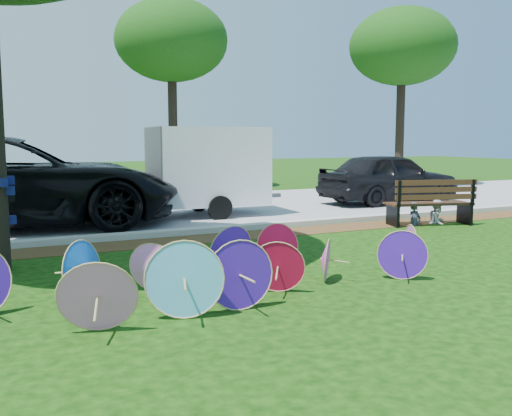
# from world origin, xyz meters

# --- Properties ---
(ground) EXTENTS (90.00, 90.00, 0.00)m
(ground) POSITION_xyz_m (0.00, 0.00, 0.00)
(ground) COLOR black
(ground) RESTS_ON ground
(mulch_strip) EXTENTS (90.00, 1.00, 0.01)m
(mulch_strip) POSITION_xyz_m (0.00, 4.50, 0.01)
(mulch_strip) COLOR #472D16
(mulch_strip) RESTS_ON ground
(curb) EXTENTS (90.00, 0.30, 0.12)m
(curb) POSITION_xyz_m (0.00, 5.20, 0.06)
(curb) COLOR #B7B5AD
(curb) RESTS_ON ground
(street) EXTENTS (90.00, 8.00, 0.01)m
(street) POSITION_xyz_m (0.00, 9.35, 0.01)
(street) COLOR gray
(street) RESTS_ON ground
(parasol_pile) EXTENTS (6.78, 2.09, 0.90)m
(parasol_pile) POSITION_xyz_m (-0.88, 0.54, 0.39)
(parasol_pile) COLOR blue
(parasol_pile) RESTS_ON ground
(black_van) EXTENTS (7.67, 4.21, 2.04)m
(black_van) POSITION_xyz_m (-2.76, 7.70, 1.02)
(black_van) COLOR black
(black_van) RESTS_ON ground
(dark_pickup) EXTENTS (4.68, 2.06, 1.56)m
(dark_pickup) POSITION_xyz_m (8.08, 8.06, 0.78)
(dark_pickup) COLOR black
(dark_pickup) RESTS_ON ground
(cargo_trailer) EXTENTS (2.92, 1.94, 2.58)m
(cargo_trailer) POSITION_xyz_m (1.95, 7.79, 1.29)
(cargo_trailer) COLOR white
(cargo_trailer) RESTS_ON ground
(park_bench) EXTENTS (2.15, 1.27, 1.06)m
(park_bench) POSITION_xyz_m (5.94, 4.02, 0.53)
(park_bench) COLOR black
(park_bench) RESTS_ON ground
(person_left) EXTENTS (0.42, 0.32, 1.03)m
(person_left) POSITION_xyz_m (5.59, 4.07, 0.52)
(person_left) COLOR #3A3F4F
(person_left) RESTS_ON ground
(person_right) EXTENTS (0.65, 0.59, 1.09)m
(person_right) POSITION_xyz_m (6.29, 4.07, 0.55)
(person_right) COLOR silver
(person_right) RESTS_ON ground
(bg_trees) EXTENTS (22.01, 7.17, 7.40)m
(bg_trees) POSITION_xyz_m (3.81, 14.17, 5.77)
(bg_trees) COLOR black
(bg_trees) RESTS_ON ground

